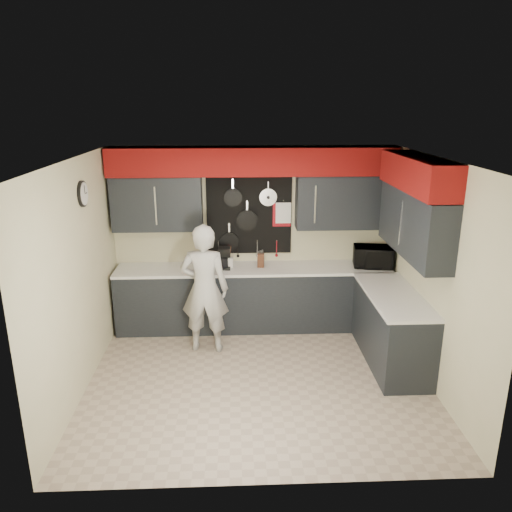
{
  "coord_description": "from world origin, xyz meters",
  "views": [
    {
      "loc": [
        -0.26,
        -5.28,
        3.18
      ],
      "look_at": [
        -0.01,
        0.5,
        1.38
      ],
      "focal_mm": 35.0,
      "sensor_mm": 36.0,
      "label": 1
    }
  ],
  "objects_px": {
    "coffee_maker": "(224,257)",
    "person": "(205,289)",
    "knife_block": "(261,260)",
    "utensil_crock": "(230,262)",
    "microwave": "(373,257)"
  },
  "relations": [
    {
      "from": "microwave",
      "to": "knife_block",
      "type": "distance_m",
      "value": 1.6
    },
    {
      "from": "utensil_crock",
      "to": "person",
      "type": "relative_size",
      "value": 0.08
    },
    {
      "from": "microwave",
      "to": "utensil_crock",
      "type": "xyz_separation_m",
      "value": [
        -2.04,
        0.06,
        -0.08
      ]
    },
    {
      "from": "utensil_crock",
      "to": "person",
      "type": "xyz_separation_m",
      "value": [
        -0.32,
        -0.69,
        -0.13
      ]
    },
    {
      "from": "person",
      "to": "coffee_maker",
      "type": "bearing_deg",
      "value": -103.95
    },
    {
      "from": "utensil_crock",
      "to": "coffee_maker",
      "type": "distance_m",
      "value": 0.12
    },
    {
      "from": "microwave",
      "to": "person",
      "type": "relative_size",
      "value": 0.31
    },
    {
      "from": "microwave",
      "to": "knife_block",
      "type": "bearing_deg",
      "value": -173.68
    },
    {
      "from": "coffee_maker",
      "to": "person",
      "type": "relative_size",
      "value": 0.18
    },
    {
      "from": "microwave",
      "to": "coffee_maker",
      "type": "relative_size",
      "value": 1.74
    },
    {
      "from": "microwave",
      "to": "coffee_maker",
      "type": "distance_m",
      "value": 2.11
    },
    {
      "from": "knife_block",
      "to": "utensil_crock",
      "type": "relative_size",
      "value": 1.39
    },
    {
      "from": "knife_block",
      "to": "utensil_crock",
      "type": "xyz_separation_m",
      "value": [
        -0.44,
        0.01,
        -0.03
      ]
    },
    {
      "from": "microwave",
      "to": "knife_block",
      "type": "relative_size",
      "value": 2.7
    },
    {
      "from": "coffee_maker",
      "to": "utensil_crock",
      "type": "bearing_deg",
      "value": 23.36
    }
  ]
}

